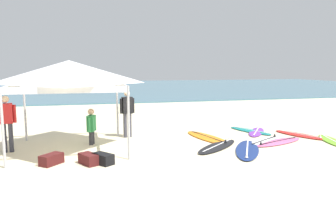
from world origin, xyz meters
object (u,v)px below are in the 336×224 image
(surfboard_black, at_px, (217,146))
(gear_bag_on_sand, at_px, (51,159))
(surfboard_red, at_px, (299,135))
(canopy_tent, at_px, (69,72))
(gear_bag_near_tent, at_px, (103,159))
(person_black, at_px, (127,110))
(surfboard_pink, at_px, (278,142))
(person_red, at_px, (6,120))
(surfboard_purple, at_px, (256,132))
(surfboard_orange, at_px, (208,138))
(surfboard_lime, at_px, (332,141))
(surfboard_teal, at_px, (250,131))
(person_green, at_px, (91,125))
(gear_bag_by_pole, at_px, (89,159))
(surfboard_white, at_px, (264,141))
(surfboard_navy, at_px, (247,150))

(surfboard_black, height_order, gear_bag_on_sand, gear_bag_on_sand)
(surfboard_red, bearing_deg, canopy_tent, 179.78)
(gear_bag_near_tent, bearing_deg, person_black, 71.25)
(person_black, height_order, gear_bag_on_sand, person_black)
(surfboard_pink, bearing_deg, person_red, 173.74)
(surfboard_purple, distance_m, surfboard_orange, 2.29)
(surfboard_lime, xyz_separation_m, surfboard_pink, (-1.88, 0.30, -0.00))
(surfboard_orange, relative_size, surfboard_teal, 1.28)
(gear_bag_near_tent, bearing_deg, surfboard_purple, 24.15)
(canopy_tent, xyz_separation_m, surfboard_black, (4.50, -0.92, -2.35))
(surfboard_orange, bearing_deg, gear_bag_on_sand, -159.53)
(surfboard_red, relative_size, surfboard_pink, 0.91)
(surfboard_teal, height_order, person_green, person_green)
(person_black, height_order, person_green, person_black)
(person_green, bearing_deg, surfboard_purple, 3.53)
(canopy_tent, xyz_separation_m, gear_bag_by_pole, (0.49, -1.77, -2.25))
(surfboard_purple, xyz_separation_m, surfboard_white, (-0.56, -1.51, 0.00))
(surfboard_black, bearing_deg, surfboard_red, 13.58)
(canopy_tent, relative_size, person_green, 2.73)
(surfboard_white, bearing_deg, person_green, 168.92)
(surfboard_white, relative_size, surfboard_black, 0.90)
(surfboard_red, height_order, surfboard_black, same)
(surfboard_lime, height_order, gear_bag_by_pole, gear_bag_by_pole)
(surfboard_purple, height_order, surfboard_white, same)
(surfboard_black, xyz_separation_m, gear_bag_by_pole, (-4.01, -0.85, 0.10))
(surfboard_purple, xyz_separation_m, surfboard_orange, (-2.23, -0.52, -0.00))
(surfboard_pink, bearing_deg, person_black, 156.06)
(surfboard_purple, xyz_separation_m, surfboard_teal, (-0.13, 0.27, -0.00))
(canopy_tent, bearing_deg, surfboard_lime, -7.63)
(surfboard_orange, xyz_separation_m, person_red, (-6.52, -0.27, 0.95))
(surfboard_white, bearing_deg, gear_bag_by_pole, -168.95)
(surfboard_white, height_order, gear_bag_on_sand, gear_bag_on_sand)
(surfboard_teal, xyz_separation_m, gear_bag_by_pole, (-6.28, -2.92, 0.10))
(surfboard_purple, relative_size, surfboard_black, 0.88)
(gear_bag_near_tent, bearing_deg, gear_bag_by_pole, 169.60)
(surfboard_teal, relative_size, person_black, 1.21)
(gear_bag_near_tent, relative_size, gear_bag_by_pole, 1.00)
(canopy_tent, relative_size, surfboard_pink, 1.42)
(surfboard_navy, height_order, surfboard_black, same)
(person_green, relative_size, gear_bag_by_pole, 2.00)
(surfboard_purple, xyz_separation_m, person_red, (-8.75, -0.79, 0.95))
(surfboard_orange, bearing_deg, person_green, 178.15)
(person_red, bearing_deg, person_green, 9.26)
(surfboard_purple, distance_m, gear_bag_by_pole, 6.94)
(surfboard_navy, height_order, gear_bag_on_sand, gear_bag_on_sand)
(surfboard_purple, height_order, surfboard_navy, same)
(surfboard_pink, xyz_separation_m, gear_bag_by_pole, (-6.26, -0.92, 0.10))
(person_red, distance_m, person_green, 2.52)
(surfboard_red, relative_size, surfboard_orange, 0.79)
(gear_bag_near_tent, bearing_deg, surfboard_white, 12.39)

